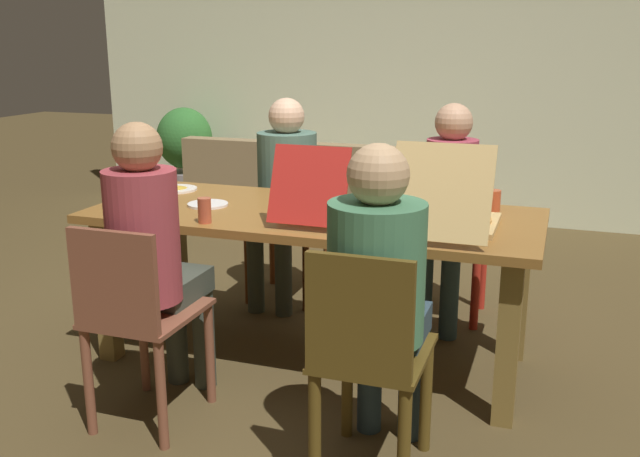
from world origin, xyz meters
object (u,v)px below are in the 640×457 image
at_px(plate_1, 208,204).
at_px(potted_plant, 185,151).
at_px(person_2, 448,198).
at_px(chair_0, 293,215).
at_px(drinking_glass_2, 205,210).
at_px(person_0, 284,183).
at_px(pizza_box_1, 323,208).
at_px(drinking_glass_1, 375,216).
at_px(chair_1, 368,361).
at_px(drinking_glass_0, 493,200).
at_px(pizza_box_0, 449,216).
at_px(dining_table, 313,233).
at_px(couch, 322,199).
at_px(person_1, 379,281).
at_px(chair_2, 450,232).
at_px(chair_3, 136,316).
at_px(person_3, 153,249).
at_px(plate_0, 176,188).
at_px(plate_2, 141,202).

height_order(plate_1, potted_plant, potted_plant).
height_order(person_2, potted_plant, person_2).
relative_size(chair_0, drinking_glass_2, 7.94).
height_order(person_0, pizza_box_1, person_0).
bearing_deg(drinking_glass_1, drinking_glass_2, -171.83).
distance_m(chair_1, drinking_glass_0, 1.30).
xyz_separation_m(chair_1, pizza_box_0, (0.13, 0.82, 0.34)).
height_order(pizza_box_0, drinking_glass_0, pizza_box_0).
distance_m(plate_1, drinking_glass_2, 0.35).
height_order(dining_table, person_0, person_0).
relative_size(drinking_glass_1, couch, 0.06).
bearing_deg(person_1, person_2, 90.00).
bearing_deg(chair_0, chair_1, -61.35).
distance_m(person_1, chair_2, 1.69).
xyz_separation_m(person_1, potted_plant, (-2.79, 3.53, -0.19)).
height_order(chair_3, pizza_box_1, pizza_box_1).
relative_size(person_1, pizza_box_1, 2.57).
bearing_deg(person_2, person_0, 179.81).
height_order(person_3, plate_0, person_3).
xyz_separation_m(chair_0, chair_3, (0.00, -1.73, -0.01)).
height_order(dining_table, plate_1, plate_1).
distance_m(person_0, potted_plant, 2.70).
bearing_deg(person_0, person_1, -57.37).
bearing_deg(person_0, chair_3, -90.00).
relative_size(dining_table, person_3, 1.71).
height_order(person_0, plate_2, person_0).
relative_size(person_3, plate_0, 5.45).
height_order(chair_3, drinking_glass_2, chair_3).
relative_size(dining_table, drinking_glass_1, 16.28).
xyz_separation_m(chair_2, plate_2, (-1.42, -0.99, 0.28)).
bearing_deg(chair_0, drinking_glass_0, -24.33).
bearing_deg(couch, pizza_box_0, -59.77).
xyz_separation_m(person_0, plate_2, (-0.44, -0.85, 0.03)).
relative_size(chair_2, person_3, 0.71).
bearing_deg(potted_plant, plate_2, -64.24).
bearing_deg(person_0, drinking_glass_0, -18.93).
relative_size(person_0, pizza_box_1, 2.58).
bearing_deg(couch, person_3, -84.08).
relative_size(person_2, drinking_glass_2, 10.71).
xyz_separation_m(plate_0, plate_2, (-0.00, -0.34, -0.00)).
height_order(person_1, pizza_box_1, person_1).
height_order(person_0, drinking_glass_1, person_0).
xyz_separation_m(chair_0, drinking_glass_0, (1.26, -0.57, 0.31)).
relative_size(chair_2, plate_0, 3.90).
bearing_deg(chair_3, drinking_glass_0, 42.76).
bearing_deg(couch, plate_2, -92.86).
distance_m(chair_2, person_3, 1.88).
distance_m(dining_table, potted_plant, 3.55).
relative_size(person_0, person_2, 1.00).
bearing_deg(chair_3, potted_plant, 116.79).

